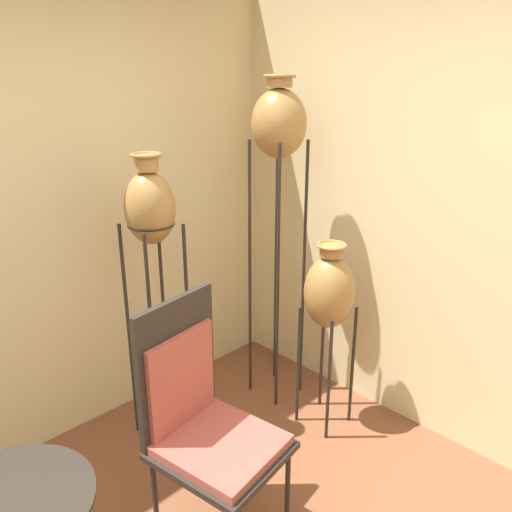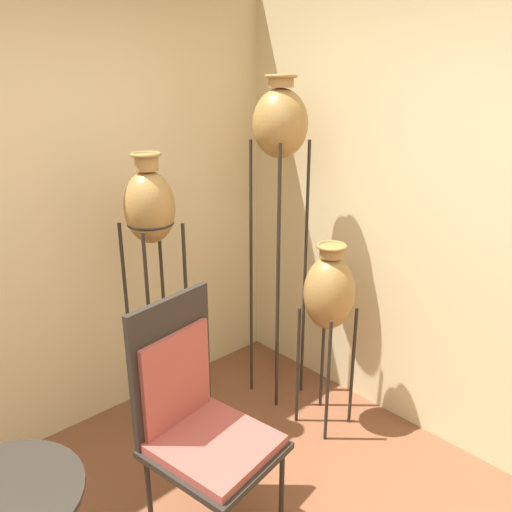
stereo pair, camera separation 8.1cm
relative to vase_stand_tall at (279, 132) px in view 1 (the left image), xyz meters
name	(u,v)px [view 1 (the left image)]	position (x,y,z in m)	size (l,w,h in m)	color
vase_stand_tall	(279,132)	(0.00, 0.00, 0.00)	(0.32, 0.32, 2.07)	#28231E
vase_stand_medium	(150,215)	(-0.80, 0.18, -0.39)	(0.27, 0.27, 1.69)	#28231E
vase_stand_short	(329,293)	(-0.03, -0.44, -0.88)	(0.30, 0.30, 1.18)	#28231E
chair	(203,416)	(-1.07, -0.56, -1.11)	(0.55, 0.59, 1.17)	#28231E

